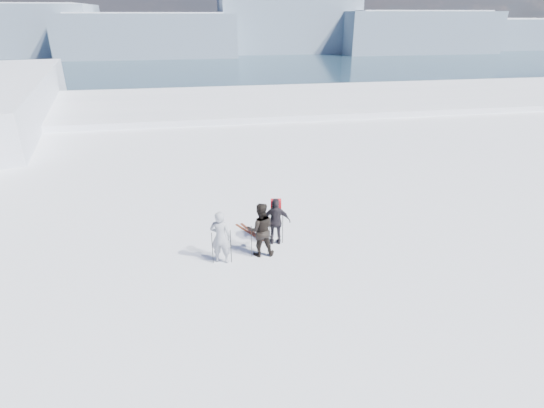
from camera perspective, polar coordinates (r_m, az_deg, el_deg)
The scene contains 8 objects.
lake_basin at distance 42.93m, azimuth -4.55°, elevation 4.65°, with size 820.00×820.00×71.62m.
far_mountain_range at distance 466.51m, azimuth -6.80°, elevation 22.23°, with size 770.00×110.00×53.00m.
skier_grey at distance 14.42m, azimuth -6.94°, elevation -4.45°, with size 0.70×0.46×1.91m, color #979BA5.
skier_dark at distance 14.73m, azimuth -1.56°, elevation -3.46°, with size 0.96×0.75×1.98m, color black.
skier_pack at distance 15.48m, azimuth 0.54°, elevation -2.36°, with size 1.06×0.44×1.80m, color black.
backpack at distance 15.22m, azimuth 0.54°, elevation 2.04°, with size 0.38×0.22×0.56m, color red.
ski_poles at distance 14.93m, azimuth -2.50°, elevation -4.70°, with size 2.65×1.02×1.32m.
skis_loose at distance 16.67m, azimuth -2.95°, elevation -3.76°, with size 0.96×1.60×0.03m.
Camera 1 is at (-3.96, -10.27, 7.83)m, focal length 28.00 mm.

